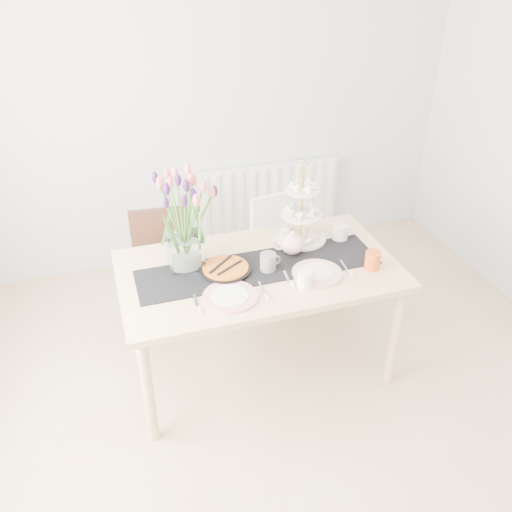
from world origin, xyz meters
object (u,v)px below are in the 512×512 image
object	(u,v)px
chair_white	(282,242)
mug_white	(305,279)
cream_jug	(340,232)
tulip_vase	(182,206)
radiator	(269,199)
mug_orange	(373,260)
teapot	(292,244)
plate_right	(317,273)
dining_table	(259,279)
chair_brown	(163,260)
mug_grey	(268,262)
cake_stand	(301,221)
tart_tin	(226,269)
plate_left	(230,297)

from	to	relation	value
chair_white	mug_white	world-z (taller)	mug_white
chair_white	cream_jug	size ratio (longest dim) A/B	8.18
chair_white	tulip_vase	bearing A→B (deg)	-155.52
radiator	chair_white	bearing A→B (deg)	-101.38
cream_jug	mug_orange	xyz separation A→B (m)	(0.03, -0.36, 0.00)
teapot	plate_right	world-z (taller)	teapot
mug_orange	plate_right	xyz separation A→B (m)	(-0.33, 0.04, -0.05)
dining_table	teapot	distance (m)	0.29
tulip_vase	plate_right	distance (m)	0.84
chair_white	chair_brown	bearing A→B (deg)	169.11
mug_grey	dining_table	bearing A→B (deg)	123.67
tulip_vase	cake_stand	xyz separation A→B (m)	(0.74, 0.08, -0.25)
chair_white	cake_stand	size ratio (longest dim) A/B	1.72
chair_brown	tart_tin	distance (m)	0.80
radiator	cake_stand	distance (m)	1.30
cream_jug	mug_white	distance (m)	0.58
tulip_vase	plate_right	bearing A→B (deg)	-24.34
radiator	mug_white	xyz separation A→B (m)	(-0.37, -1.69, 0.35)
teapot	mug_grey	distance (m)	0.23
radiator	teapot	size ratio (longest dim) A/B	5.39
tart_tin	cake_stand	bearing A→B (deg)	21.39
teapot	mug_grey	xyz separation A→B (m)	(-0.20, -0.13, -0.02)
chair_brown	tart_tin	world-z (taller)	chair_brown
chair_brown	plate_left	bearing A→B (deg)	-71.09
radiator	chair_brown	bearing A→B (deg)	-144.28
tulip_vase	chair_brown	bearing A→B (deg)	96.97
radiator	cake_stand	world-z (taller)	cake_stand
radiator	dining_table	size ratio (longest dim) A/B	0.75
mug_grey	teapot	bearing A→B (deg)	23.46
radiator	plate_left	size ratio (longest dim) A/B	4.07
radiator	teapot	bearing A→B (deg)	-103.15
cake_stand	cream_jug	world-z (taller)	cake_stand
cake_stand	plate_left	world-z (taller)	cake_stand
dining_table	mug_grey	size ratio (longest dim) A/B	14.71
teapot	plate_right	bearing A→B (deg)	-60.33
radiator	mug_orange	world-z (taller)	mug_orange
mug_orange	mug_white	bearing A→B (deg)	129.94
mug_orange	chair_brown	bearing A→B (deg)	82.77
dining_table	cream_jug	world-z (taller)	cream_jug
cake_stand	plate_left	distance (m)	0.75
mug_grey	mug_orange	xyz separation A→B (m)	(0.58, -0.16, -0.00)
dining_table	mug_grey	xyz separation A→B (m)	(0.04, -0.04, 0.13)
mug_white	mug_orange	size ratio (longest dim) A/B	0.93
dining_table	mug_grey	distance (m)	0.14
cake_stand	mug_white	size ratio (longest dim) A/B	4.75
chair_white	teapot	bearing A→B (deg)	-115.11
dining_table	teapot	size ratio (longest dim) A/B	7.19
chair_white	teapot	size ratio (longest dim) A/B	3.62
tulip_vase	mug_grey	xyz separation A→B (m)	(0.44, -0.19, -0.33)
radiator	mug_grey	xyz separation A→B (m)	(-0.51, -1.48, 0.35)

